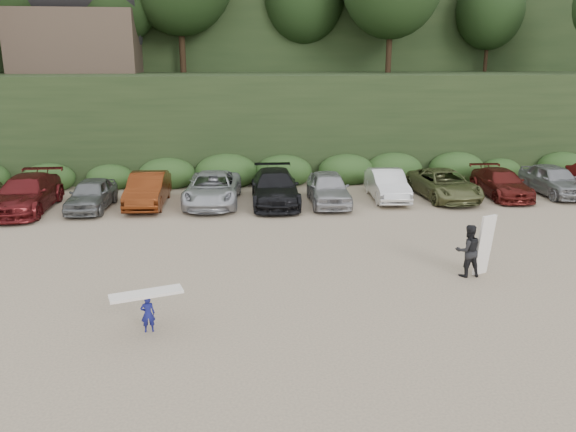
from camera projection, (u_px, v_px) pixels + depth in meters
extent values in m
plane|color=tan|center=(304.00, 279.00, 18.28)|extent=(120.00, 120.00, 0.00)
cube|color=black|center=(260.00, 118.00, 38.52)|extent=(80.00, 14.00, 6.00)
cube|color=black|center=(247.00, 47.00, 54.39)|extent=(90.00, 30.00, 16.00)
cube|color=#2B491E|center=(259.00, 174.00, 31.93)|extent=(46.20, 2.00, 1.20)
cube|color=brown|center=(79.00, 42.00, 37.79)|extent=(8.00, 6.00, 4.00)
imported|color=#5B1416|center=(26.00, 194.00, 26.25)|extent=(2.37, 5.67, 1.64)
imported|color=slate|center=(91.00, 194.00, 26.56)|extent=(2.00, 4.37, 1.45)
imported|color=#5B240D|center=(148.00, 190.00, 27.25)|extent=(1.86, 4.86, 1.58)
imported|color=#AAABB1|center=(213.00, 189.00, 27.54)|extent=(3.00, 5.72, 1.54)
imported|color=black|center=(275.00, 187.00, 27.61)|extent=(2.47, 5.66, 1.62)
imported|color=#A0A0A4|center=(328.00, 188.00, 27.54)|extent=(2.06, 4.73, 1.59)
imported|color=silver|center=(387.00, 185.00, 28.50)|extent=(1.86, 4.63, 1.50)
imported|color=brown|center=(444.00, 184.00, 28.68)|extent=(2.71, 5.36, 1.45)
imported|color=#561613|center=(501.00, 183.00, 29.04)|extent=(2.13, 4.86, 1.39)
imported|color=gray|center=(553.00, 180.00, 29.43)|extent=(1.87, 4.64, 1.58)
imported|color=navy|center=(148.00, 314.00, 14.62)|extent=(0.40, 0.30, 1.01)
cube|color=white|center=(146.00, 294.00, 14.47)|extent=(1.92, 1.03, 0.07)
imported|color=black|center=(468.00, 251.00, 18.31)|extent=(0.88, 0.70, 1.76)
cube|color=white|center=(485.00, 245.00, 18.35)|extent=(0.65, 0.50, 2.07)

